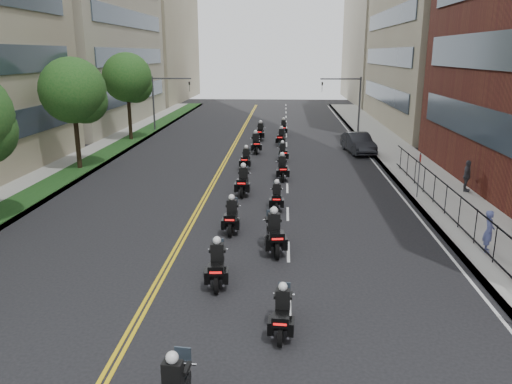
% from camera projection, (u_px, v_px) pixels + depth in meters
% --- Properties ---
extents(sidewalk_right, '(4.00, 90.00, 0.15)m').
position_uv_depth(sidewalk_right, '(414.00, 170.00, 34.43)').
color(sidewalk_right, gray).
rests_on(sidewalk_right, ground).
extents(sidewalk_left, '(4.00, 90.00, 0.15)m').
position_uv_depth(sidewalk_left, '(75.00, 166.00, 35.73)').
color(sidewalk_left, gray).
rests_on(sidewalk_left, ground).
extents(grass_strip, '(2.00, 90.00, 0.04)m').
position_uv_depth(grass_strip, '(86.00, 165.00, 35.66)').
color(grass_strip, '#163814').
rests_on(grass_strip, sidewalk_left).
extents(building_right_far, '(15.00, 28.00, 26.00)m').
position_uv_depth(building_right_far, '(399.00, 21.00, 81.41)').
color(building_right_far, gray).
rests_on(building_right_far, ground).
extents(building_left_far, '(16.00, 28.00, 26.00)m').
position_uv_depth(building_left_far, '(137.00, 21.00, 83.76)').
color(building_left_far, gray).
rests_on(building_left_far, ground).
extents(iron_fence, '(0.05, 28.00, 1.50)m').
position_uv_depth(iron_fence, '(467.00, 219.00, 21.76)').
color(iron_fence, black).
rests_on(iron_fence, sidewalk_right).
extents(street_trees, '(4.40, 38.40, 7.98)m').
position_uv_depth(street_trees, '(37.00, 103.00, 28.17)').
color(street_trees, black).
rests_on(street_trees, ground).
extents(traffic_signal_right, '(4.09, 0.20, 5.60)m').
position_uv_depth(traffic_signal_right, '(350.00, 96.00, 49.94)').
color(traffic_signal_right, '#3F3F44').
rests_on(traffic_signal_right, ground).
extents(traffic_signal_left, '(4.09, 0.20, 5.60)m').
position_uv_depth(traffic_signal_left, '(162.00, 95.00, 50.97)').
color(traffic_signal_left, '#3F3F44').
rests_on(traffic_signal_left, ground).
extents(motorcycle_1, '(0.54, 2.11, 1.55)m').
position_uv_depth(motorcycle_1, '(282.00, 314.00, 14.39)').
color(motorcycle_1, black).
rests_on(motorcycle_1, ground).
extents(motorcycle_2, '(0.62, 2.34, 1.72)m').
position_uv_depth(motorcycle_2, '(217.00, 266.00, 17.48)').
color(motorcycle_2, black).
rests_on(motorcycle_2, ground).
extents(motorcycle_3, '(0.78, 2.54, 1.88)m').
position_uv_depth(motorcycle_3, '(274.00, 234.00, 20.33)').
color(motorcycle_3, black).
rests_on(motorcycle_3, ground).
extents(motorcycle_4, '(0.53, 2.33, 1.72)m').
position_uv_depth(motorcycle_4, '(232.00, 217.00, 22.68)').
color(motorcycle_4, black).
rests_on(motorcycle_4, ground).
extents(motorcycle_5, '(0.49, 2.15, 1.59)m').
position_uv_depth(motorcycle_5, '(277.00, 198.00, 25.89)').
color(motorcycle_5, black).
rests_on(motorcycle_5, ground).
extents(motorcycle_6, '(0.58, 2.49, 1.84)m').
position_uv_depth(motorcycle_6, '(243.00, 182.00, 28.61)').
color(motorcycle_6, black).
rests_on(motorcycle_6, ground).
extents(motorcycle_7, '(0.62, 2.40, 1.77)m').
position_uv_depth(motorcycle_7, '(282.00, 169.00, 32.03)').
color(motorcycle_7, black).
rests_on(motorcycle_7, ground).
extents(motorcycle_8, '(0.55, 2.28, 1.68)m').
position_uv_depth(motorcycle_8, '(246.00, 160.00, 34.99)').
color(motorcycle_8, black).
rests_on(motorcycle_8, ground).
extents(motorcycle_9, '(0.65, 2.10, 1.56)m').
position_uv_depth(motorcycle_9, '(283.00, 153.00, 37.56)').
color(motorcycle_9, black).
rests_on(motorcycle_9, ground).
extents(motorcycle_10, '(0.75, 2.51, 1.86)m').
position_uv_depth(motorcycle_10, '(256.00, 144.00, 40.57)').
color(motorcycle_10, black).
rests_on(motorcycle_10, ground).
extents(motorcycle_11, '(0.69, 2.30, 1.70)m').
position_uv_depth(motorcycle_11, '(281.00, 138.00, 43.96)').
color(motorcycle_11, black).
rests_on(motorcycle_11, ground).
extents(motorcycle_12, '(0.64, 2.51, 1.85)m').
position_uv_depth(motorcycle_12, '(260.00, 132.00, 46.53)').
color(motorcycle_12, black).
rests_on(motorcycle_12, ground).
extents(motorcycle_13, '(0.55, 2.37, 1.75)m').
position_uv_depth(motorcycle_13, '(283.00, 128.00, 49.42)').
color(motorcycle_13, black).
rests_on(motorcycle_13, ground).
extents(parked_sedan, '(2.47, 5.14, 1.62)m').
position_uv_depth(parked_sedan, '(358.00, 143.00, 40.60)').
color(parked_sedan, black).
rests_on(parked_sedan, ground).
extents(pedestrian_a, '(0.58, 0.72, 1.72)m').
position_uv_depth(pedestrian_a, '(489.00, 231.00, 19.93)').
color(pedestrian_a, '#4F5792').
rests_on(pedestrian_a, sidewalk_right).
extents(pedestrian_c, '(0.90, 1.16, 1.83)m').
position_uv_depth(pedestrian_c, '(467.00, 176.00, 28.64)').
color(pedestrian_c, '#42424A').
rests_on(pedestrian_c, sidewalk_right).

